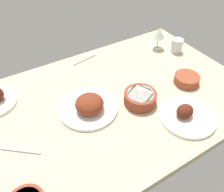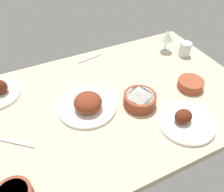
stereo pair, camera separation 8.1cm
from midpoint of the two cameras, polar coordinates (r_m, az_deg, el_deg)
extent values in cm
cube|color=#C6B28E|center=(115.20, 2.01, -1.53)|extent=(140.00, 90.00, 4.00)
cylinder|color=white|center=(108.73, 19.88, -6.17)|extent=(25.42, 25.42, 1.60)
ellipsoid|color=#511E11|center=(105.57, 19.35, -4.87)|extent=(7.94, 6.70, 6.17)
ellipsoid|color=#511E11|center=(123.50, -24.33, 1.94)|extent=(7.10, 6.45, 7.60)
cylinder|color=white|center=(109.11, -4.01, -2.70)|extent=(27.95, 27.95, 1.60)
ellipsoid|color=maroon|center=(104.67, -3.81, -1.63)|extent=(13.01, 12.77, 8.11)
cylinder|color=brown|center=(126.71, 20.56, 2.71)|extent=(13.07, 13.07, 4.66)
cylinder|color=#D6BC70|center=(125.62, 20.76, 3.35)|extent=(10.72, 10.72, 1.00)
cylinder|color=brown|center=(110.31, 8.94, -1.02)|extent=(15.51, 15.51, 5.95)
cylinder|color=white|center=(108.63, 9.08, -0.08)|extent=(12.72, 12.72, 1.00)
cylinder|color=silver|center=(153.72, 14.35, 10.83)|extent=(7.00, 7.00, 0.50)
cylinder|color=silver|center=(151.85, 14.59, 12.02)|extent=(1.00, 1.00, 7.00)
cone|color=silver|center=(148.66, 15.05, 14.25)|extent=(7.60, 7.60, 6.50)
cylinder|color=beige|center=(149.32, 14.95, 13.76)|extent=(4.18, 4.18, 2.80)
cylinder|color=silver|center=(150.91, 19.09, 10.87)|extent=(7.02, 7.02, 8.33)
cube|color=silver|center=(141.60, -3.73, 9.25)|extent=(16.44, 4.02, 0.80)
cube|color=silver|center=(102.36, -20.67, -10.85)|extent=(14.07, 11.74, 0.80)
camera|label=1|loc=(0.04, -87.94, 1.90)|focal=36.98mm
camera|label=2|loc=(0.04, 92.06, -1.90)|focal=36.98mm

